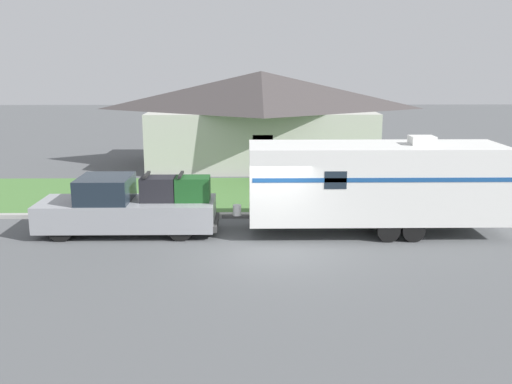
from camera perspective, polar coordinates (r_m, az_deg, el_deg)
The scene contains 7 objects.
ground_plane at distance 17.70m, azimuth 1.56°, elevation -5.71°, with size 120.00×120.00×0.00m, color #515456.
curb_strip at distance 21.26m, azimuth 1.14°, elevation -2.30°, with size 80.00×0.30×0.14m.
lawn_strip at distance 24.81m, azimuth 0.85°, elevation -0.21°, with size 80.00×7.00×0.03m.
house_across_street at distance 31.85m, azimuth 0.51°, elevation 7.55°, with size 12.80×7.80×5.14m.
pickup_truck at distance 19.55m, azimuth -12.59°, elevation -1.49°, with size 5.95×2.07×2.04m.
travel_trailer at distance 19.42m, azimuth 11.79°, elevation 1.00°, with size 9.29×2.50×3.27m.
mailbox at distance 21.97m, azimuth 4.51°, elevation 0.56°, with size 0.48×0.20×1.25m.
Camera 1 is at (-0.74, -16.75, 5.66)m, focal length 40.00 mm.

